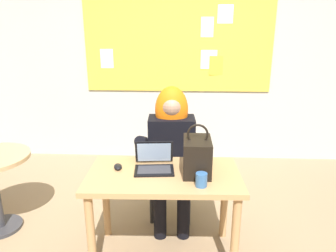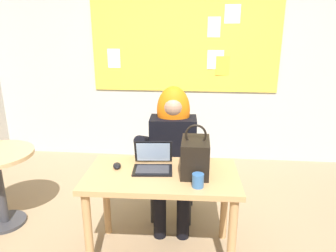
{
  "view_description": "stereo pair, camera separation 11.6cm",
  "coord_description": "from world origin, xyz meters",
  "px_view_note": "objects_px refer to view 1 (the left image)",
  "views": [
    {
      "loc": [
        0.08,
        -2.16,
        1.74
      ],
      "look_at": [
        -0.04,
        0.25,
        0.99
      ],
      "focal_mm": 33.59,
      "sensor_mm": 36.0,
      "label": 1
    },
    {
      "loc": [
        0.19,
        -2.15,
        1.74
      ],
      "look_at": [
        -0.04,
        0.25,
        0.99
      ],
      "focal_mm": 33.59,
      "sensor_mm": 36.0,
      "label": 2
    }
  ],
  "objects_px": {
    "desk_main": "(164,187)",
    "handbag": "(197,156)",
    "coffee_mug": "(201,180)",
    "chair_at_desk": "(172,162)",
    "laptop": "(154,163)",
    "person_costumed": "(172,145)",
    "computer_mouse": "(118,167)"
  },
  "relations": [
    {
      "from": "desk_main",
      "to": "handbag",
      "type": "bearing_deg",
      "value": 5.72
    },
    {
      "from": "desk_main",
      "to": "coffee_mug",
      "type": "height_order",
      "value": "coffee_mug"
    },
    {
      "from": "chair_at_desk",
      "to": "handbag",
      "type": "xyz_separation_m",
      "value": [
        0.21,
        -0.65,
        0.34
      ]
    },
    {
      "from": "desk_main",
      "to": "handbag",
      "type": "distance_m",
      "value": 0.35
    },
    {
      "from": "handbag",
      "to": "coffee_mug",
      "type": "relative_size",
      "value": 3.98
    },
    {
      "from": "coffee_mug",
      "to": "desk_main",
      "type": "bearing_deg",
      "value": 145.1
    },
    {
      "from": "coffee_mug",
      "to": "laptop",
      "type": "bearing_deg",
      "value": 142.66
    },
    {
      "from": "laptop",
      "to": "handbag",
      "type": "bearing_deg",
      "value": -14.25
    },
    {
      "from": "desk_main",
      "to": "chair_at_desk",
      "type": "bearing_deg",
      "value": 86.92
    },
    {
      "from": "person_costumed",
      "to": "laptop",
      "type": "height_order",
      "value": "person_costumed"
    },
    {
      "from": "desk_main",
      "to": "chair_at_desk",
      "type": "height_order",
      "value": "chair_at_desk"
    },
    {
      "from": "chair_at_desk",
      "to": "handbag",
      "type": "bearing_deg",
      "value": 19.34
    },
    {
      "from": "chair_at_desk",
      "to": "computer_mouse",
      "type": "relative_size",
      "value": 8.7
    },
    {
      "from": "chair_at_desk",
      "to": "laptop",
      "type": "relative_size",
      "value": 2.87
    },
    {
      "from": "handbag",
      "to": "coffee_mug",
      "type": "height_order",
      "value": "handbag"
    },
    {
      "from": "computer_mouse",
      "to": "handbag",
      "type": "xyz_separation_m",
      "value": [
        0.6,
        -0.04,
        0.12
      ]
    },
    {
      "from": "chair_at_desk",
      "to": "laptop",
      "type": "bearing_deg",
      "value": -9.28
    },
    {
      "from": "handbag",
      "to": "laptop",
      "type": "bearing_deg",
      "value": 170.75
    },
    {
      "from": "chair_at_desk",
      "to": "person_costumed",
      "type": "height_order",
      "value": "person_costumed"
    },
    {
      "from": "person_costumed",
      "to": "computer_mouse",
      "type": "height_order",
      "value": "person_costumed"
    },
    {
      "from": "chair_at_desk",
      "to": "handbag",
      "type": "distance_m",
      "value": 0.76
    },
    {
      "from": "laptop",
      "to": "coffee_mug",
      "type": "height_order",
      "value": "laptop"
    },
    {
      "from": "chair_at_desk",
      "to": "computer_mouse",
      "type": "height_order",
      "value": "chair_at_desk"
    },
    {
      "from": "laptop",
      "to": "handbag",
      "type": "height_order",
      "value": "handbag"
    },
    {
      "from": "desk_main",
      "to": "chair_at_desk",
      "type": "distance_m",
      "value": 0.68
    },
    {
      "from": "desk_main",
      "to": "handbag",
      "type": "height_order",
      "value": "handbag"
    },
    {
      "from": "desk_main",
      "to": "computer_mouse",
      "type": "bearing_deg",
      "value": 170.23
    },
    {
      "from": "computer_mouse",
      "to": "handbag",
      "type": "bearing_deg",
      "value": -18.5
    },
    {
      "from": "desk_main",
      "to": "computer_mouse",
      "type": "height_order",
      "value": "computer_mouse"
    },
    {
      "from": "desk_main",
      "to": "coffee_mug",
      "type": "relative_size",
      "value": 12.08
    },
    {
      "from": "handbag",
      "to": "coffee_mug",
      "type": "distance_m",
      "value": 0.23
    },
    {
      "from": "person_costumed",
      "to": "coffee_mug",
      "type": "relative_size",
      "value": 13.21
    }
  ]
}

